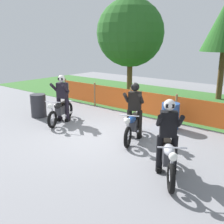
# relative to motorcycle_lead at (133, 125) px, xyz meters

# --- Properties ---
(ground) EXTENTS (24.00, 24.00, 0.02)m
(ground) POSITION_rel_motorcycle_lead_xyz_m (-0.78, -0.39, -0.45)
(ground) COLOR gray
(grass_verge) EXTENTS (24.00, 6.31, 0.01)m
(grass_verge) POSITION_rel_motorcycle_lead_xyz_m (-0.78, 5.48, -0.44)
(grass_verge) COLOR #386B2D
(grass_verge) RESTS_ON ground
(barrier_fence) EXTENTS (10.00, 0.08, 1.05)m
(barrier_fence) POSITION_rel_motorcycle_lead_xyz_m (-0.78, 2.33, 0.10)
(barrier_fence) COLOR olive
(barrier_fence) RESTS_ON ground
(tree_leftmost) EXTENTS (3.41, 3.41, 4.92)m
(tree_leftmost) POSITION_rel_motorcycle_lead_xyz_m (-3.97, 5.22, 2.76)
(tree_leftmost) COLOR brown
(tree_leftmost) RESTS_ON ground
(motorcycle_lead) EXTENTS (0.91, 1.82, 0.91)m
(motorcycle_lead) POSITION_rel_motorcycle_lead_xyz_m (0.00, 0.00, 0.00)
(motorcycle_lead) COLOR black
(motorcycle_lead) RESTS_ON ground
(motorcycle_trailing) EXTENTS (0.93, 1.78, 0.90)m
(motorcycle_trailing) POSITION_rel_motorcycle_lead_xyz_m (-2.97, -0.29, -0.01)
(motorcycle_trailing) COLOR black
(motorcycle_trailing) RESTS_ON ground
(motorcycle_third) EXTENTS (1.19, 1.66, 0.92)m
(motorcycle_third) POSITION_rel_motorcycle_lead_xyz_m (1.88, -1.33, 0.00)
(motorcycle_third) COLOR black
(motorcycle_third) RESTS_ON ground
(rider_lead) EXTENTS (0.69, 0.70, 1.69)m
(rider_lead) POSITION_rel_motorcycle_lead_xyz_m (-0.07, 0.17, 0.47)
(rider_lead) COLOR black
(rider_lead) RESTS_ON ground
(rider_trailing) EXTENTS (0.69, 0.78, 1.69)m
(rider_trailing) POSITION_rel_motorcycle_lead_xyz_m (-3.06, -0.10, 0.51)
(rider_trailing) COLOR black
(rider_trailing) RESTS_ON ground
(rider_third) EXTENTS (0.72, 0.79, 1.69)m
(rider_third) POSITION_rel_motorcycle_lead_xyz_m (1.75, -1.15, 0.51)
(rider_third) COLOR black
(rider_third) RESTS_ON ground
(oil_drum) EXTENTS (0.58, 0.58, 0.88)m
(oil_drum) POSITION_rel_motorcycle_lead_xyz_m (-4.23, -0.34, -0.00)
(oil_drum) COLOR #2D2D33
(oil_drum) RESTS_ON ground
(spare_drum) EXTENTS (0.58, 0.58, 0.88)m
(spare_drum) POSITION_rel_motorcycle_lead_xyz_m (0.36, 1.62, -0.00)
(spare_drum) COLOR navy
(spare_drum) RESTS_ON ground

